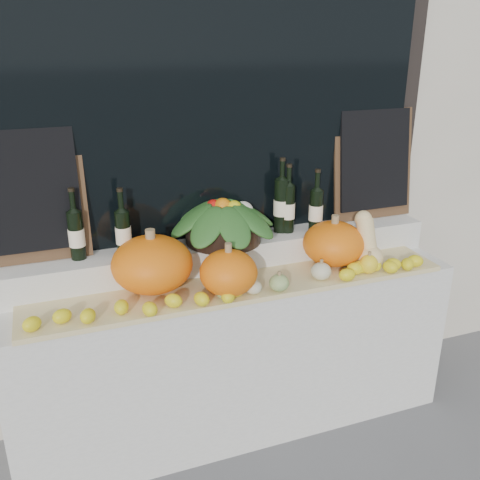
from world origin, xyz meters
name	(u,v)px	position (x,y,z in m)	size (l,w,h in m)	color
display_sill	(235,352)	(0.00, 1.52, 0.44)	(2.30, 0.55, 0.88)	silver
rear_tier	(225,254)	(0.00, 1.68, 0.96)	(2.30, 0.25, 0.16)	silver
straw_bedding	(244,287)	(0.00, 1.40, 0.89)	(2.10, 0.32, 0.03)	tan
pumpkin_left	(152,264)	(-0.42, 1.50, 1.04)	(0.38, 0.38, 0.27)	orange
pumpkin_right	(334,243)	(0.53, 1.47, 1.02)	(0.32, 0.32, 0.23)	orange
pumpkin_center	(229,273)	(-0.10, 1.34, 1.01)	(0.27, 0.27, 0.21)	orange
butternut_squash	(368,244)	(0.68, 1.39, 1.03)	(0.14, 0.20, 0.29)	#EDCD8B
decorative_gourds	(276,280)	(0.13, 1.30, 0.95)	(0.87, 0.14, 0.15)	#316C20
lemon_heap	(252,288)	(0.00, 1.29, 0.94)	(2.20, 0.16, 0.06)	yellow
produce_bowl	(223,220)	(-0.02, 1.66, 1.16)	(0.60, 0.60, 0.24)	black
wine_bottle_far_left	(76,234)	(-0.74, 1.69, 1.16)	(0.08, 0.08, 0.35)	black
wine_bottle_near_left	(123,232)	(-0.52, 1.66, 1.16)	(0.08, 0.08, 0.33)	black
wine_bottle_tall	(281,205)	(0.33, 1.69, 1.19)	(0.08, 0.08, 0.41)	black
wine_bottle_near_right	(288,208)	(0.36, 1.68, 1.18)	(0.08, 0.08, 0.37)	black
wine_bottle_far_right	(316,210)	(0.50, 1.63, 1.16)	(0.08, 0.08, 0.34)	black
chalkboard_left	(29,195)	(-0.92, 1.74, 1.36)	(0.50, 0.11, 0.62)	#4C331E
chalkboard_right	(374,163)	(0.92, 1.74, 1.36)	(0.50, 0.11, 0.62)	#4C331E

